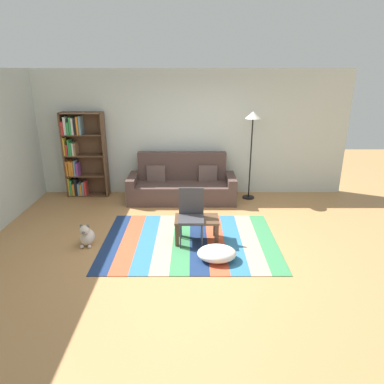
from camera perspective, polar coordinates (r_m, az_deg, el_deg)
The scene contains 11 objects.
ground_plane at distance 5.67m, azimuth 0.04°, elevation -8.53°, with size 14.00×14.00×0.00m, color #B27F4C.
back_wall at distance 7.67m, azimuth 0.10°, elevation 9.66°, with size 6.80×0.10×2.70m, color silver.
rug at distance 5.74m, azimuth -0.17°, elevation -8.10°, with size 2.83×2.07×0.01m.
couch at distance 7.41m, azimuth -1.49°, elevation 1.20°, with size 2.26×0.80×1.00m.
bookshelf at distance 7.90m, azimuth -17.80°, elevation 5.78°, with size 0.90×0.28×1.84m.
coffee_table at distance 5.61m, azimuth 0.95°, elevation -5.11°, with size 0.71×0.44×0.40m.
pouf at distance 5.17m, azimuth 4.30°, elevation -10.09°, with size 0.58×0.45×0.21m, color white.
dog at distance 5.81m, azimuth -16.79°, elevation -6.95°, with size 0.22×0.35×0.40m.
standing_lamp at distance 7.32m, azimuth 10.15°, elevation 10.55°, with size 0.32×0.32×1.87m.
tv_remote at distance 5.55m, azimuth 1.03°, elevation -4.36°, with size 0.04×0.15×0.02m, color black.
folding_chair at distance 5.52m, azimuth 0.05°, elevation -3.21°, with size 0.40×0.40×0.90m.
Camera 1 is at (0.01, -5.00, 2.68)m, focal length 32.27 mm.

